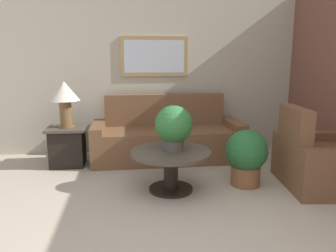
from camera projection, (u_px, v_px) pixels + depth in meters
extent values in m
cube|color=#B2A893|center=(150.00, 73.00, 5.34)|extent=(6.83, 0.06, 2.60)
cube|color=#997A4C|center=(154.00, 56.00, 5.25)|extent=(1.09, 0.03, 0.63)
cube|color=#B2BCC6|center=(154.00, 56.00, 5.24)|extent=(0.97, 0.01, 0.51)
cube|color=brown|center=(167.00, 144.00, 5.01)|extent=(1.90, 0.85, 0.48)
cube|color=brown|center=(165.00, 109.00, 5.25)|extent=(1.90, 0.16, 0.49)
cube|color=brown|center=(98.00, 143.00, 4.87)|extent=(0.18, 0.85, 0.58)
cube|color=brown|center=(233.00, 139.00, 5.13)|extent=(0.18, 0.85, 0.58)
cube|color=brown|center=(321.00, 167.00, 3.95)|extent=(0.94, 0.76, 0.48)
cube|color=brown|center=(295.00, 128.00, 3.84)|extent=(0.23, 0.68, 0.49)
cube|color=brown|center=(306.00, 153.00, 4.35)|extent=(0.89, 0.27, 0.58)
cylinder|color=black|center=(171.00, 189.00, 3.87)|extent=(0.51, 0.51, 0.03)
cylinder|color=black|center=(171.00, 171.00, 3.82)|extent=(0.17, 0.17, 0.41)
cylinder|color=#473D33|center=(171.00, 152.00, 3.78)|extent=(0.94, 0.94, 0.04)
cube|color=black|center=(68.00, 147.00, 4.75)|extent=(0.46, 0.46, 0.53)
cube|color=#473D33|center=(67.00, 128.00, 4.69)|extent=(0.55, 0.55, 0.03)
cylinder|color=brown|center=(67.00, 126.00, 4.68)|extent=(0.24, 0.24, 0.02)
cylinder|color=brown|center=(66.00, 113.00, 4.65)|extent=(0.17, 0.17, 0.36)
cone|color=beige|center=(64.00, 91.00, 4.58)|extent=(0.42, 0.42, 0.27)
cylinder|color=#4C4742|center=(174.00, 144.00, 3.79)|extent=(0.23, 0.23, 0.14)
sphere|color=#2D6B33|center=(174.00, 124.00, 3.74)|extent=(0.43, 0.43, 0.43)
cylinder|color=brown|center=(245.00, 175.00, 4.01)|extent=(0.35, 0.35, 0.24)
sphere|color=#235B2D|center=(247.00, 151.00, 3.94)|extent=(0.51, 0.51, 0.51)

